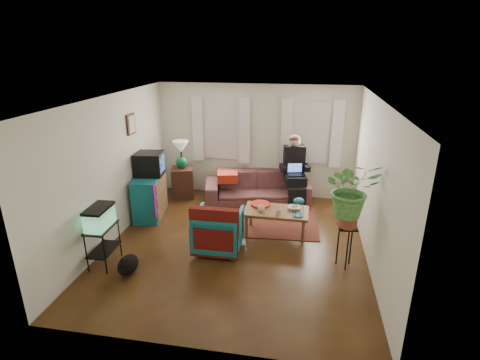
% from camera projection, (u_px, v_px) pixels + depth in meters
% --- Properties ---
extents(floor, '(4.50, 5.00, 0.01)m').
position_uv_depth(floor, '(236.00, 245.00, 6.76)').
color(floor, '#4F2B14').
rests_on(floor, ground).
extents(ceiling, '(4.50, 5.00, 0.01)m').
position_uv_depth(ceiling, '(236.00, 99.00, 5.87)').
color(ceiling, white).
rests_on(ceiling, wall_back).
extents(wall_back, '(4.50, 0.01, 2.60)m').
position_uv_depth(wall_back, '(256.00, 141.00, 8.63)').
color(wall_back, silver).
rests_on(wall_back, floor).
extents(wall_front, '(4.50, 0.01, 2.60)m').
position_uv_depth(wall_front, '(193.00, 253.00, 4.00)').
color(wall_front, silver).
rests_on(wall_front, floor).
extents(wall_left, '(0.01, 5.00, 2.60)m').
position_uv_depth(wall_left, '(112.00, 170.00, 6.68)').
color(wall_left, silver).
rests_on(wall_left, floor).
extents(wall_right, '(0.01, 5.00, 2.60)m').
position_uv_depth(wall_right, '(375.00, 185.00, 5.95)').
color(wall_right, silver).
rests_on(wall_right, floor).
extents(window_left, '(1.08, 0.04, 1.38)m').
position_uv_depth(window_left, '(222.00, 130.00, 8.66)').
color(window_left, white).
rests_on(window_left, wall_back).
extents(window_right, '(1.08, 0.04, 1.38)m').
position_uv_depth(window_right, '(311.00, 133.00, 8.32)').
color(window_right, white).
rests_on(window_right, wall_back).
extents(curtains_left, '(1.36, 0.06, 1.50)m').
position_uv_depth(curtains_left, '(221.00, 130.00, 8.58)').
color(curtains_left, white).
rests_on(curtains_left, wall_back).
extents(curtains_right, '(1.36, 0.06, 1.50)m').
position_uv_depth(curtains_right, '(311.00, 134.00, 8.25)').
color(curtains_right, white).
rests_on(curtains_right, wall_back).
extents(picture_frame, '(0.04, 0.32, 0.40)m').
position_uv_depth(picture_frame, '(132.00, 124.00, 7.24)').
color(picture_frame, '#3D2616').
rests_on(picture_frame, wall_left).
extents(area_rug, '(2.08, 1.71, 0.01)m').
position_uv_depth(area_rug, '(268.00, 220.00, 7.69)').
color(area_rug, brown).
rests_on(area_rug, floor).
extents(sofa, '(2.47, 1.40, 0.91)m').
position_uv_depth(sofa, '(257.00, 183.00, 8.48)').
color(sofa, brown).
rests_on(sofa, floor).
extents(seated_person, '(0.72, 0.83, 1.39)m').
position_uv_depth(seated_person, '(294.00, 172.00, 8.44)').
color(seated_person, black).
rests_on(seated_person, sofa).
extents(side_table, '(0.61, 0.61, 0.71)m').
position_uv_depth(side_table, '(183.00, 182.00, 8.77)').
color(side_table, '#392915').
rests_on(side_table, floor).
extents(table_lamp, '(0.46, 0.46, 0.65)m').
position_uv_depth(table_lamp, '(181.00, 155.00, 8.55)').
color(table_lamp, white).
rests_on(table_lamp, side_table).
extents(dresser, '(0.62, 1.04, 0.88)m').
position_uv_depth(dresser, '(150.00, 196.00, 7.76)').
color(dresser, '#125270').
rests_on(dresser, floor).
extents(crt_tv, '(0.60, 0.56, 0.47)m').
position_uv_depth(crt_tv, '(149.00, 164.00, 7.62)').
color(crt_tv, black).
rests_on(crt_tv, dresser).
extents(aquarium_stand, '(0.36, 0.62, 0.68)m').
position_uv_depth(aquarium_stand, '(104.00, 246.00, 6.05)').
color(aquarium_stand, black).
rests_on(aquarium_stand, floor).
extents(aquarium, '(0.32, 0.56, 0.36)m').
position_uv_depth(aquarium, '(100.00, 217.00, 5.88)').
color(aquarium, '#7FD899').
rests_on(aquarium, aquarium_stand).
extents(black_cat, '(0.40, 0.51, 0.38)m').
position_uv_depth(black_cat, '(128.00, 263.00, 5.85)').
color(black_cat, black).
rests_on(black_cat, floor).
extents(armchair, '(0.79, 0.74, 0.81)m').
position_uv_depth(armchair, '(219.00, 228.00, 6.49)').
color(armchair, '#125671').
rests_on(armchair, floor).
extents(serape_throw, '(0.81, 0.19, 0.67)m').
position_uv_depth(serape_throw, '(214.00, 228.00, 6.14)').
color(serape_throw, '#9E0A0A').
rests_on(serape_throw, armchair).
extents(coffee_table, '(1.21, 0.68, 0.49)m').
position_uv_depth(coffee_table, '(276.00, 222.00, 7.06)').
color(coffee_table, brown).
rests_on(coffee_table, floor).
extents(cup_a, '(0.14, 0.14, 0.11)m').
position_uv_depth(cup_a, '(261.00, 209.00, 6.91)').
color(cup_a, white).
rests_on(cup_a, coffee_table).
extents(cup_b, '(0.11, 0.11, 0.10)m').
position_uv_depth(cup_b, '(278.00, 212.00, 6.77)').
color(cup_b, beige).
rests_on(cup_b, coffee_table).
extents(bowl, '(0.24, 0.24, 0.06)m').
position_uv_depth(bowl, '(294.00, 208.00, 7.01)').
color(bowl, white).
rests_on(bowl, coffee_table).
extents(snack_tray, '(0.38, 0.38, 0.04)m').
position_uv_depth(snack_tray, '(260.00, 204.00, 7.18)').
color(snack_tray, '#B21414').
rests_on(snack_tray, coffee_table).
extents(birdcage, '(0.20, 0.20, 0.35)m').
position_uv_depth(birdcage, '(299.00, 207.00, 6.69)').
color(birdcage, '#115B6B').
rests_on(birdcage, coffee_table).
extents(plant_stand, '(0.35, 0.35, 0.72)m').
position_uv_depth(plant_stand, '(345.00, 247.00, 5.99)').
color(plant_stand, black).
rests_on(plant_stand, floor).
extents(potted_plant, '(0.92, 0.82, 0.91)m').
position_uv_depth(potted_plant, '(351.00, 198.00, 5.70)').
color(potted_plant, '#599947').
rests_on(potted_plant, plant_stand).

